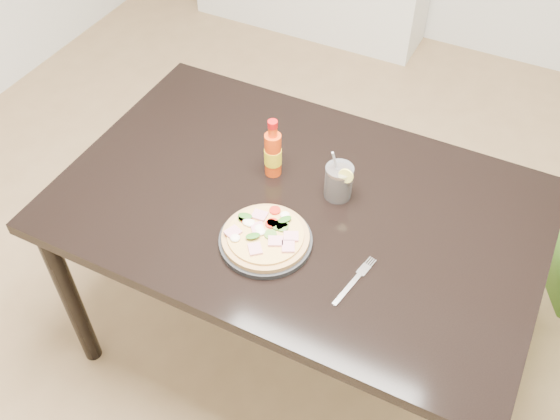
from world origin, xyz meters
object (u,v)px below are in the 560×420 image
at_px(plate, 266,241).
at_px(fork, 355,280).
at_px(pizza, 265,235).
at_px(dining_table, 298,221).
at_px(hot_sauce_bottle, 273,153).
at_px(cola_cup, 339,182).

height_order(plate, fork, plate).
bearing_deg(pizza, fork, -2.29).
bearing_deg(dining_table, fork, -36.68).
bearing_deg(plate, pizza, 127.91).
relative_size(pizza, hot_sauce_bottle, 1.21).
bearing_deg(hot_sauce_bottle, fork, -35.37).
height_order(pizza, cola_cup, cola_cup).
distance_m(hot_sauce_bottle, cola_cup, 0.21).
height_order(pizza, fork, pizza).
height_order(hot_sauce_bottle, fork, hot_sauce_bottle).
relative_size(cola_cup, fork, 0.92).
xyz_separation_m(dining_table, cola_cup, (0.09, 0.08, 0.13)).
xyz_separation_m(dining_table, fork, (0.25, -0.19, 0.09)).
xyz_separation_m(dining_table, plate, (-0.01, -0.18, 0.09)).
distance_m(dining_table, plate, 0.20).
relative_size(plate, fork, 1.36).
bearing_deg(fork, pizza, -171.38).
distance_m(dining_table, fork, 0.33).
relative_size(dining_table, fork, 7.45).
height_order(dining_table, pizza, pizza).
bearing_deg(dining_table, plate, -94.33).
relative_size(dining_table, pizza, 5.85).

